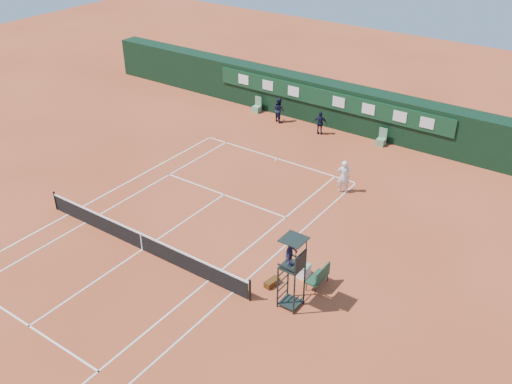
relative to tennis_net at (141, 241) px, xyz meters
The scene contains 14 objects.
ground 0.51m from the tennis_net, ahead, with size 90.00×90.00×0.00m, color #B64D2A.
court_lines 0.50m from the tennis_net, ahead, with size 11.05×23.85×0.01m.
tennis_net is the anchor object (origin of this frame).
back_wall 18.77m from the tennis_net, 90.00° to the left, with size 40.00×1.65×3.00m.
linesman_chair_left 18.33m from the tennis_net, 107.46° to the left, with size 0.55×0.50×1.15m.
linesman_chair_right 18.05m from the tennis_net, 75.57° to the left, with size 0.55×0.50×1.15m.
umpire_chair 8.22m from the tennis_net, ahead, with size 0.96×0.95×3.42m.
player_bench 8.73m from the tennis_net, 16.57° to the left, with size 0.55×1.20×1.10m.
tennis_bag 6.76m from the tennis_net, 11.87° to the left, with size 0.33×0.76×0.28m, color black.
cooler 7.88m from the tennis_net, 20.00° to the left, with size 0.57×0.57×0.65m.
tennis_ball 8.66m from the tennis_net, 81.30° to the left, with size 0.07×0.07×0.07m, color #C9EE37.
player 11.81m from the tennis_net, 63.31° to the left, with size 0.72×0.47×1.97m, color silver.
ball_kid_left 17.20m from the tennis_net, 100.62° to the left, with size 0.87×0.68×1.78m, color black.
ball_kid_right 16.69m from the tennis_net, 88.87° to the left, with size 0.95×0.40×1.63m, color black.
Camera 1 is at (17.37, -15.15, 16.25)m, focal length 40.00 mm.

